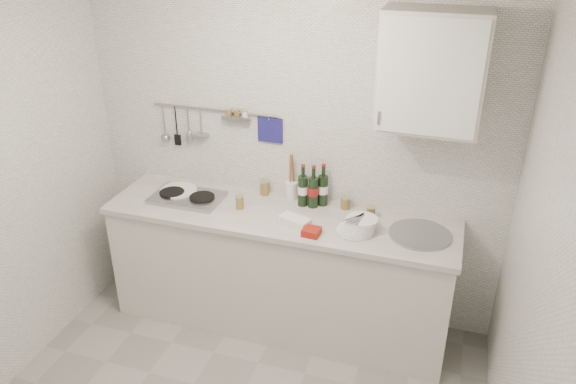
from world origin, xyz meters
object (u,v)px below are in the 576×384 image
(utensil_crock, at_px, (291,188))
(wall_cabinet, at_px, (432,71))
(wine_bottles, at_px, (313,186))
(plate_stack_hob, at_px, (178,192))
(plate_stack_sink, at_px, (358,225))

(utensil_crock, bearing_deg, wall_cabinet, -8.19)
(wine_bottles, height_order, utensil_crock, utensil_crock)
(plate_stack_hob, height_order, wine_bottles, wine_bottles)
(wine_bottles, bearing_deg, plate_stack_hob, -171.86)
(plate_stack_hob, distance_m, utensil_crock, 0.84)
(plate_stack_sink, xyz_separation_m, wine_bottles, (-0.38, 0.26, 0.11))
(wall_cabinet, height_order, plate_stack_sink, wall_cabinet)
(plate_stack_hob, relative_size, wine_bottles, 0.93)
(wine_bottles, relative_size, utensil_crock, 0.88)
(wine_bottles, bearing_deg, utensil_crock, 161.07)
(wine_bottles, xyz_separation_m, utensil_crock, (-0.18, 0.06, -0.07))
(plate_stack_hob, bearing_deg, wall_cabinet, 2.47)
(plate_stack_hob, xyz_separation_m, plate_stack_sink, (1.36, -0.12, 0.03))
(plate_stack_hob, relative_size, utensil_crock, 0.82)
(wall_cabinet, bearing_deg, utensil_crock, 171.81)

